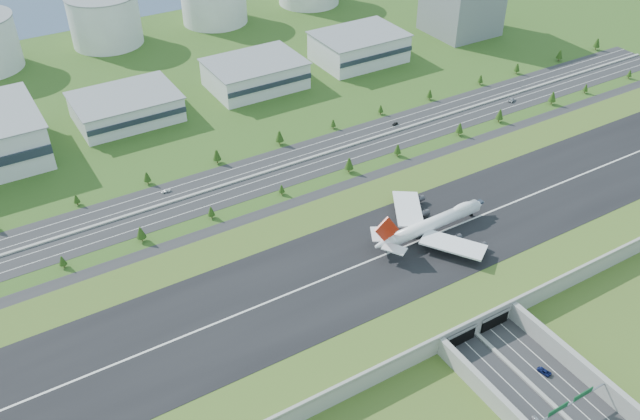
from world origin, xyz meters
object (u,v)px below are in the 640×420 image
car_7 (166,191)px  boeing_747 (432,224)px  car_6 (512,100)px  car_5 (395,124)px  car_2 (544,371)px

car_7 → boeing_747: bearing=43.4°
car_6 → car_7: 221.40m
car_5 → car_6: size_ratio=0.65×
car_2 → car_5: car_2 is taller
car_7 → car_6: bearing=89.3°
boeing_747 → car_7: (-86.43, 103.40, -12.76)m
boeing_747 → car_2: 80.24m
car_2 → car_7: 197.54m
boeing_747 → car_6: 160.67m
car_6 → car_2: bearing=115.5°
boeing_747 → car_7: boeing_747 is taller
car_2 → boeing_747: bearing=-110.5°
car_2 → car_6: car_6 is taller
boeing_747 → car_2: boeing_747 is taller
boeing_747 → car_2: bearing=-98.4°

